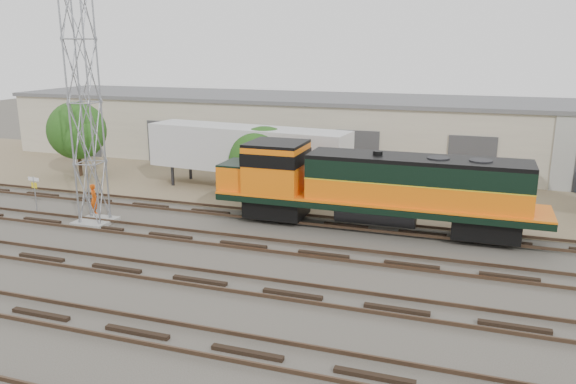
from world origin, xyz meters
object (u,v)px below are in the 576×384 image
(locomotive, at_px, (371,186))
(signal_tower, at_px, (85,107))
(semi_trailer, at_px, (251,151))
(worker, at_px, (94,199))

(locomotive, bearing_deg, signal_tower, -165.12)
(locomotive, bearing_deg, semi_trailer, 148.49)
(signal_tower, relative_size, worker, 7.29)
(locomotive, distance_m, worker, 15.66)
(locomotive, distance_m, semi_trailer, 10.45)
(worker, bearing_deg, semi_trailer, -94.33)
(signal_tower, xyz_separation_m, worker, (-1.13, 1.47, -5.39))
(worker, bearing_deg, signal_tower, 163.19)
(signal_tower, height_order, worker, signal_tower)
(semi_trailer, bearing_deg, signal_tower, -113.83)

